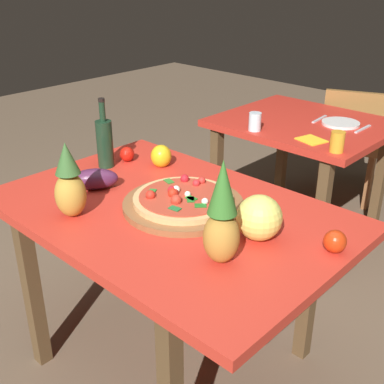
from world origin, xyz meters
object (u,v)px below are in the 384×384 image
(pizza, at_px, (183,198))
(pizza_board, at_px, (183,205))
(pineapple_right, at_px, (222,218))
(dining_chair, at_px, (351,139))
(display_table, at_px, (170,227))
(eggplant, at_px, (94,179))
(wine_bottle, at_px, (105,142))
(drinking_glass_water, at_px, (255,122))
(drinking_glass_juice, at_px, (337,142))
(napkin_folded, at_px, (311,140))
(knife_utensil, at_px, (363,129))
(melon, at_px, (259,218))
(pineapple_left, at_px, (69,184))
(tomato_beside_pepper, at_px, (127,154))
(dinner_plate, at_px, (341,123))
(fork_utensil, at_px, (320,119))
(background_table, at_px, (303,139))
(tomato_at_corner, at_px, (335,241))
(bell_pepper, at_px, (161,156))

(pizza, bearing_deg, pizza_board, -6.41)
(pineapple_right, bearing_deg, dining_chair, 105.53)
(display_table, height_order, eggplant, eggplant)
(display_table, relative_size, wine_bottle, 4.26)
(wine_bottle, distance_m, drinking_glass_water, 0.93)
(drinking_glass_juice, bearing_deg, pizza_board, -97.83)
(wine_bottle, bearing_deg, drinking_glass_juice, 52.77)
(dining_chair, distance_m, drinking_glass_water, 1.07)
(pineapple_right, distance_m, napkin_folded, 1.30)
(dining_chair, xyz_separation_m, pizza, (0.25, -1.97, 0.32))
(display_table, bearing_deg, napkin_folded, 90.69)
(knife_utensil, bearing_deg, melon, -78.45)
(pineapple_left, distance_m, tomato_beside_pepper, 0.59)
(pineapple_right, bearing_deg, dinner_plate, 104.79)
(wine_bottle, height_order, fork_utensil, wine_bottle)
(pizza_board, bearing_deg, eggplant, -161.64)
(dining_chair, bearing_deg, drinking_glass_water, 60.57)
(melon, distance_m, knife_utensil, 1.43)
(dining_chair, height_order, knife_utensil, dining_chair)
(eggplant, height_order, dinner_plate, eggplant)
(background_table, xyz_separation_m, drinking_glass_juice, (0.39, -0.34, 0.16))
(pizza_board, relative_size, melon, 2.96)
(pizza_board, xyz_separation_m, tomato_at_corner, (0.59, 0.11, 0.03))
(drinking_glass_juice, bearing_deg, melon, -77.17)
(eggplant, xyz_separation_m, tomato_beside_pepper, (-0.15, 0.30, -0.01))
(display_table, bearing_deg, background_table, 99.49)
(wine_bottle, bearing_deg, knife_utensil, 64.84)
(eggplant, distance_m, fork_utensil, 1.55)
(pineapple_right, xyz_separation_m, drinking_glass_water, (-0.73, 1.16, -0.11))
(eggplant, bearing_deg, melon, 10.74)
(bell_pepper, bearing_deg, melon, -17.33)
(dinner_plate, distance_m, fork_utensil, 0.14)
(dining_chair, relative_size, pizza, 2.16)
(dining_chair, relative_size, dinner_plate, 3.86)
(drinking_glass_water, xyz_separation_m, fork_utensil, (0.16, 0.44, -0.05))
(melon, xyz_separation_m, dinner_plate, (-0.42, 1.40, -0.07))
(drinking_glass_water, bearing_deg, drinking_glass_juice, 0.88)
(display_table, xyz_separation_m, napkin_folded, (-0.01, 1.08, 0.09))
(wine_bottle, bearing_deg, pizza_board, -6.01)
(tomato_beside_pepper, relative_size, drinking_glass_juice, 0.68)
(background_table, xyz_separation_m, eggplant, (-0.14, -1.45, 0.16))
(pineapple_left, bearing_deg, wine_bottle, 127.29)
(tomato_at_corner, height_order, drinking_glass_juice, drinking_glass_juice)
(fork_utensil, height_order, napkin_folded, fork_utensil)
(pizza, relative_size, napkin_folded, 2.81)
(knife_utensil, bearing_deg, pizza_board, -92.81)
(pizza_board, xyz_separation_m, pineapple_left, (-0.26, -0.34, 0.12))
(pizza, relative_size, eggplant, 1.97)
(display_table, height_order, pizza_board, pizza_board)
(tomato_beside_pepper, bearing_deg, napkin_folded, 60.36)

